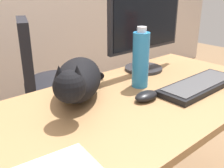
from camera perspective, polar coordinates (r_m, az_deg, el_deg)
desk at (r=1.14m, az=6.17°, el=-7.54°), size 1.31×0.68×0.70m
office_chair at (r=1.80m, az=-12.73°, el=-3.18°), size 0.51×0.49×0.94m
monitor at (r=1.37m, az=7.29°, el=12.12°), size 0.48×0.20×0.41m
keyboard at (r=1.23m, az=18.44°, el=-0.20°), size 0.44×0.15×0.03m
cat at (r=1.05m, az=-7.41°, el=1.07°), size 0.44×0.47×0.20m
computer_mouse at (r=1.05m, az=7.43°, el=-2.59°), size 0.11×0.06×0.04m
water_bottle at (r=1.16m, az=6.24°, el=5.35°), size 0.07×0.07×0.27m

